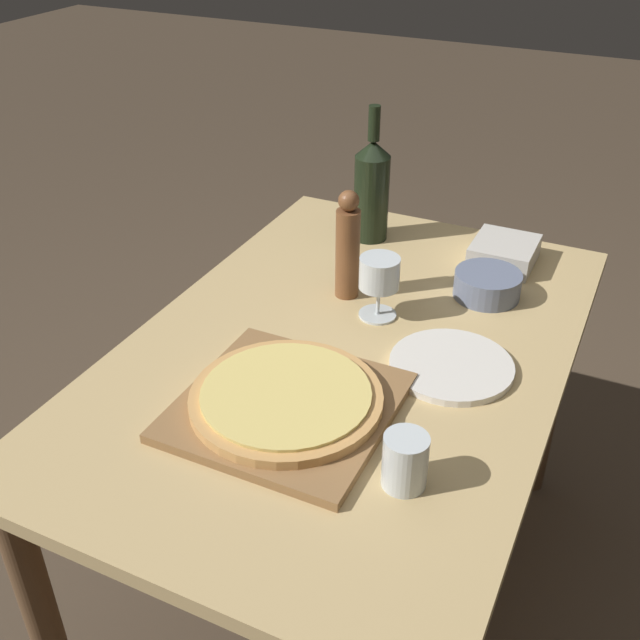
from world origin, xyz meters
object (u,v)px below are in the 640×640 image
small_bowl (487,285)px  wine_glass (379,276)px  wine_bottle (372,188)px  pepper_mill (348,247)px  pizza (286,397)px

small_bowl → wine_glass: bearing=-136.1°
wine_bottle → pepper_mill: wine_bottle is taller
pepper_mill → small_bowl: pepper_mill is taller
pepper_mill → small_bowl: size_ratio=1.69×
pizza → pepper_mill: 0.42m
pizza → wine_glass: bearing=85.6°
wine_bottle → pepper_mill: (0.06, -0.28, -0.01)m
pepper_mill → small_bowl: (0.28, 0.12, -0.09)m
pizza → small_bowl: 0.57m
pepper_mill → small_bowl: bearing=24.3°
wine_bottle → small_bowl: wine_bottle is taller
wine_bottle → small_bowl: bearing=-25.1°
wine_bottle → wine_glass: 0.37m
wine_glass → pizza: bearing=-94.4°
wine_bottle → pepper_mill: bearing=-77.8°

